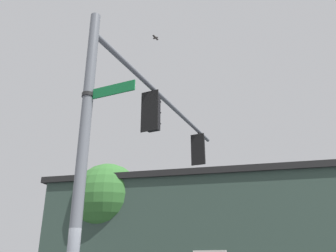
# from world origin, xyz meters

# --- Properties ---
(signal_pole) EXTENTS (0.22, 0.22, 7.15)m
(signal_pole) POSITION_xyz_m (0.00, 0.00, 3.57)
(signal_pole) COLOR slate
(signal_pole) RESTS_ON ground
(mast_arm) EXTENTS (0.38, 7.96, 0.14)m
(mast_arm) POSITION_xyz_m (-0.12, 3.98, 6.66)
(mast_arm) COLOR slate
(traffic_light_nearest_pole) EXTENTS (0.54, 0.49, 1.31)m
(traffic_light_nearest_pole) POSITION_xyz_m (-0.09, 2.90, 5.89)
(traffic_light_nearest_pole) COLOR black
(traffic_light_mid_inner) EXTENTS (0.54, 0.49, 1.31)m
(traffic_light_mid_inner) POSITION_xyz_m (-0.21, 6.84, 5.89)
(traffic_light_mid_inner) COLOR black
(street_name_sign) EXTENTS (1.23, 0.26, 0.22)m
(street_name_sign) POSITION_xyz_m (0.34, 0.01, 5.13)
(street_name_sign) COLOR #147238
(bird_flying) EXTENTS (0.21, 0.34, 0.07)m
(bird_flying) POSITION_xyz_m (-0.62, 3.96, 9.32)
(bird_flying) COLOR #4C4742
(storefront_building) EXTENTS (15.79, 10.92, 5.92)m
(storefront_building) POSITION_xyz_m (-2.87, 12.82, 2.97)
(storefront_building) COLOR #33473D
(storefront_building) RESTS_ON ground
(tree_by_storefront) EXTENTS (3.49, 3.49, 6.67)m
(tree_by_storefront) POSITION_xyz_m (-6.30, 9.41, 4.89)
(tree_by_storefront) COLOR #4C3823
(tree_by_storefront) RESTS_ON ground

